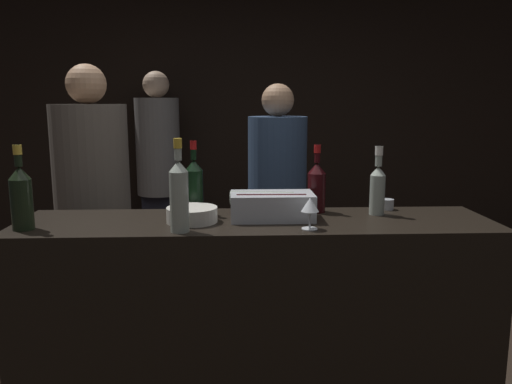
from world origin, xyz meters
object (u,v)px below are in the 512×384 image
Objects in this scene: bowl_white at (192,214)px; person_in_hoodie at (94,213)px; ice_bin_with_bottles at (271,205)px; white_wine_bottle at (378,186)px; champagne_bottle at (21,196)px; red_wine_bottle_tall at (317,185)px; wine_glass at (310,206)px; person_blond_tee at (277,201)px; person_grey_polo at (159,173)px; candle_votive at (387,204)px; rose_wine_bottle at (179,193)px; red_wine_bottle_burgundy at (194,185)px.

person_in_hoodie is at bearing 132.92° from bowl_white.
ice_bin_with_bottles is 0.50m from white_wine_bottle.
champagne_bottle is 1.09× the size of red_wine_bottle_tall.
wine_glass is at bearing -52.95° from ice_bin_with_bottles.
person_grey_polo is at bearing 73.66° from person_blond_tee.
red_wine_bottle_tall is (0.22, 0.14, 0.06)m from ice_bin_with_bottles.
wine_glass is (0.48, -0.14, 0.06)m from bowl_white.
white_wine_bottle is at bearing 7.92° from ice_bin_with_bottles.
red_wine_bottle_tall is (0.56, 0.18, 0.09)m from bowl_white.
white_wine_bottle reaches higher than bowl_white.
red_wine_bottle_tall is (1.23, 0.28, -0.01)m from champagne_bottle.
person_in_hoodie is at bearing 158.22° from red_wine_bottle_tall.
wine_glass is 0.56m from candle_votive.
person_blond_tee reaches higher than rose_wine_bottle.
person_blond_tee is at bearing 48.30° from champagne_bottle.
red_wine_bottle_tall is 0.17× the size of person_grey_polo.
ice_bin_with_bottles is at bearing -20.16° from red_wine_bottle_burgundy.
red_wine_bottle_tall reaches higher than candle_votive.
person_blond_tee is at bearing 90.79° from wine_glass.
red_wine_bottle_burgundy is 1.88m from person_grey_polo.
person_in_hoodie reaches higher than white_wine_bottle.
rose_wine_bottle reaches higher than red_wine_bottle_burgundy.
bowl_white is 0.12× the size of person_grey_polo.
wine_glass is 2.14× the size of candle_votive.
person_in_hoodie is 0.98× the size of person_grey_polo.
person_grey_polo is (0.23, 2.09, -0.20)m from champagne_bottle.
wine_glass is at bearing -143.38° from white_wine_bottle.
person_in_hoodie is (0.07, 0.74, -0.24)m from champagne_bottle.
rose_wine_bottle is 0.20× the size of person_in_hoodie.
champagne_bottle is (-1.57, -0.31, 0.11)m from candle_votive.
champagne_bottle is 1.51m from white_wine_bottle.
bowl_white is 0.69× the size of red_wine_bottle_tall.
person_blond_tee is (0.47, 1.00, -0.28)m from red_wine_bottle_burgundy.
white_wine_bottle is 0.17× the size of person_grey_polo.
wine_glass is 0.33m from red_wine_bottle_tall.
rose_wine_bottle is 0.20× the size of person_grey_polo.
person_blond_tee is (-0.10, 0.99, -0.27)m from red_wine_bottle_tall.
bowl_white is at bearing -87.11° from person_grey_polo.
red_wine_bottle_tall is 0.85× the size of rose_wine_bottle.
rose_wine_bottle is (0.63, -0.06, 0.02)m from champagne_bottle.
white_wine_bottle reaches higher than wine_glass.
person_grey_polo is at bearing 111.77° from ice_bin_with_bottles.
red_wine_bottle_burgundy is 0.19× the size of person_in_hoodie.
rose_wine_bottle is at bearing -174.64° from person_blond_tee.
wine_glass is 1.34m from person_blond_tee.
person_in_hoodie is at bearing 125.01° from rose_wine_bottle.
red_wine_bottle_burgundy is 0.79m from person_in_hoodie.
champagne_bottle is at bearing 164.18° from person_blond_tee.
person_grey_polo is at bearing 83.72° from champagne_bottle.
bowl_white is 0.68m from champagne_bottle.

